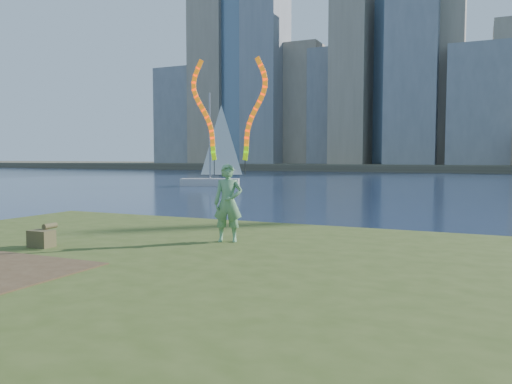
% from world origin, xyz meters
% --- Properties ---
extents(ground, '(320.00, 320.00, 0.00)m').
position_xyz_m(ground, '(0.00, 0.00, 0.00)').
color(ground, '#18253D').
rests_on(ground, ground).
extents(grassy_knoll, '(20.00, 18.00, 0.80)m').
position_xyz_m(grassy_knoll, '(0.00, -2.30, 0.34)').
color(grassy_knoll, '#3B4B1B').
rests_on(grassy_knoll, ground).
extents(far_shore, '(320.00, 40.00, 1.20)m').
position_xyz_m(far_shore, '(0.00, 95.00, 0.60)').
color(far_shore, '#484335').
rests_on(far_shore, ground).
extents(woman_with_ribbons, '(1.91, 0.73, 3.94)m').
position_xyz_m(woman_with_ribbons, '(0.14, 0.97, 2.23)').
color(woman_with_ribbons, '#176F20').
rests_on(woman_with_ribbons, grassy_knoll).
extents(canvas_bag, '(0.45, 0.51, 0.42)m').
position_xyz_m(canvas_bag, '(-2.76, -1.03, 0.97)').
color(canvas_bag, brown).
rests_on(canvas_bag, grassy_knoll).
extents(sailboat, '(5.18, 3.33, 7.96)m').
position_xyz_m(sailboat, '(-16.23, 29.60, 1.37)').
color(sailboat, beige).
rests_on(sailboat, ground).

